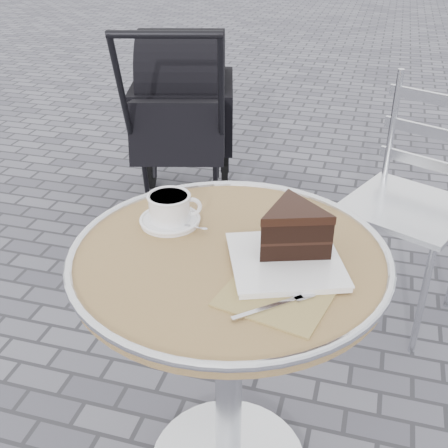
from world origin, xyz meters
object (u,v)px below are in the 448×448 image
(cappuccino_set, at_px, (170,210))
(bistro_chair, at_px, (422,176))
(cake_plate_set, at_px, (292,237))
(cafe_table, at_px, (229,311))
(baby_stroller, at_px, (183,124))

(cappuccino_set, distance_m, bistro_chair, 1.09)
(cappuccino_set, xyz_separation_m, bistro_chair, (0.63, 0.86, -0.21))
(cappuccino_set, distance_m, cake_plate_set, 0.32)
(cafe_table, relative_size, baby_stroller, 0.70)
(cappuccino_set, height_order, baby_stroller, baby_stroller)
(bistro_chair, bearing_deg, cake_plate_set, -85.27)
(baby_stroller, bearing_deg, cake_plate_set, -77.30)
(cappuccino_set, bearing_deg, cake_plate_set, -34.97)
(cappuccino_set, bearing_deg, bistro_chair, 33.52)
(baby_stroller, bearing_deg, cappuccino_set, -86.53)
(cappuccino_set, distance_m, baby_stroller, 1.48)
(cafe_table, relative_size, bistro_chair, 0.83)
(bistro_chair, relative_size, baby_stroller, 0.84)
(cafe_table, relative_size, cappuccino_set, 4.40)
(cafe_table, xyz_separation_m, cappuccino_set, (-0.17, 0.09, 0.20))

